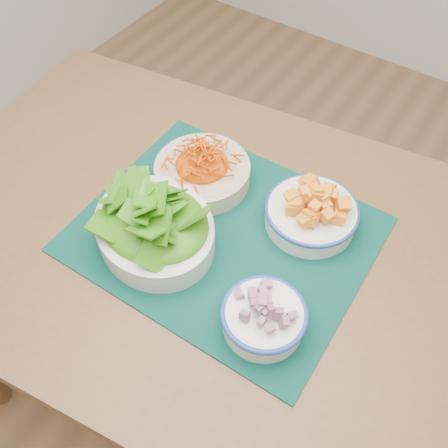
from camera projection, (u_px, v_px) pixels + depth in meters
name	position (u px, v px, depth m)	size (l,w,h in m)	color
ground	(247.00, 440.00, 1.46)	(4.00, 4.00, 0.00)	#986F49
table	(206.00, 259.00, 1.06)	(1.32, 0.98, 0.75)	brown
placemat	(224.00, 234.00, 0.98)	(0.55, 0.45, 0.00)	black
carrot_bowl	(202.00, 168.00, 1.04)	(0.25, 0.25, 0.08)	#C8B695
squash_bowl	(312.00, 210.00, 0.97)	(0.19, 0.19, 0.08)	white
lettuce_bowl	(153.00, 221.00, 0.92)	(0.31, 0.29, 0.12)	silver
onion_bowl	(264.00, 315.00, 0.83)	(0.16, 0.16, 0.07)	white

